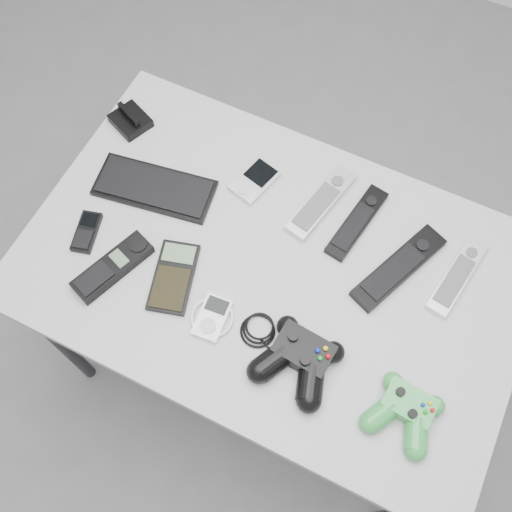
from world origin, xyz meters
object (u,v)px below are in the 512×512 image
at_px(pda_keyboard, 155,188).
at_px(remote_silver_a, 321,202).
at_px(mobile_phone, 86,232).
at_px(mp3_player, 212,318).
at_px(controller_black, 299,358).
at_px(cordless_handset, 113,267).
at_px(calculator, 174,277).
at_px(controller_green, 406,411).
at_px(desk, 273,278).
at_px(remote_silver_b, 458,275).
at_px(remote_black_b, 399,267).
at_px(remote_black_a, 357,222).
at_px(pda, 254,180).

distance_m(pda_keyboard, remote_silver_a, 0.38).
distance_m(remote_silver_a, mobile_phone, 0.52).
xyz_separation_m(mp3_player, controller_black, (0.20, -0.00, 0.02)).
bearing_deg(mp3_player, controller_black, -5.91).
bearing_deg(mp3_player, mobile_phone, 166.01).
xyz_separation_m(cordless_handset, calculator, (0.13, 0.04, -0.01)).
distance_m(controller_black, controller_green, 0.22).
bearing_deg(desk, mobile_phone, -164.88).
bearing_deg(remote_silver_b, remote_black_b, -152.89).
distance_m(pda_keyboard, controller_green, 0.72).
relative_size(remote_silver_a, remote_silver_b, 1.03).
relative_size(pda_keyboard, mobile_phone, 2.74).
bearing_deg(remote_silver_a, remote_black_a, 4.67).
height_order(remote_black_b, mp3_player, remote_black_b).
bearing_deg(controller_black, mp3_player, -176.22).
bearing_deg(calculator, cordless_handset, -178.77).
distance_m(pda_keyboard, pda, 0.23).
height_order(desk, pda, pda).
bearing_deg(controller_black, remote_silver_a, 111.28).
bearing_deg(remote_silver_a, controller_green, -35.35).
distance_m(mobile_phone, controller_black, 0.54).
xyz_separation_m(pda_keyboard, controller_green, (0.68, -0.22, 0.01)).
height_order(remote_black_b, controller_black, controller_black).
distance_m(calculator, controller_green, 0.54).
relative_size(cordless_handset, controller_green, 1.26).
distance_m(pda_keyboard, cordless_handset, 0.21).
relative_size(mobile_phone, cordless_handset, 0.54).
bearing_deg(pda_keyboard, remote_black_b, -3.63).
bearing_deg(desk, remote_silver_b, 22.37).
distance_m(pda, cordless_handset, 0.37).
xyz_separation_m(remote_black_b, remote_silver_b, (0.12, 0.04, -0.00)).
bearing_deg(calculator, remote_black_a, 28.25).
relative_size(remote_silver_a, controller_green, 1.43).
height_order(remote_silver_a, remote_black_b, same).
xyz_separation_m(remote_silver_a, calculator, (-0.21, -0.30, -0.00)).
xyz_separation_m(pda_keyboard, remote_silver_b, (0.68, 0.09, 0.00)).
bearing_deg(cordless_handset, remote_silver_b, 44.97).
height_order(pda, mp3_player, same).
bearing_deg(desk, controller_green, -25.41).
relative_size(desk, controller_green, 7.35).
xyz_separation_m(desk, controller_green, (0.36, -0.17, 0.08)).
relative_size(pda, controller_green, 0.75).
relative_size(pda, remote_silver_a, 0.53).
xyz_separation_m(desk, remote_black_b, (0.24, 0.11, 0.07)).
relative_size(remote_silver_a, remote_black_b, 0.86).
xyz_separation_m(pda, remote_silver_b, (0.49, -0.02, 0.00)).
bearing_deg(pda_keyboard, controller_black, -34.89).
distance_m(remote_black_b, mobile_phone, 0.68).
distance_m(mp3_player, controller_black, 0.20).
bearing_deg(controller_black, controller_green, 3.75).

